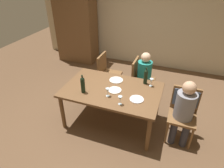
{
  "coord_description": "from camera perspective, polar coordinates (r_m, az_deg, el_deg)",
  "views": [
    {
      "loc": [
        0.99,
        -2.65,
        2.62
      ],
      "look_at": [
        0.0,
        0.0,
        0.84
      ],
      "focal_mm": 31.33,
      "sensor_mm": 36.0,
      "label": 1
    }
  ],
  "objects": [
    {
      "name": "wine_glass_near_left",
      "position": [
        3.49,
        11.42,
        0.92
      ],
      "size": [
        0.07,
        0.07,
        0.15
      ],
      "color": "silver",
      "rests_on": "dining_table"
    },
    {
      "name": "dinner_plate_guest_left",
      "position": [
        3.35,
        0.8,
        -1.8
      ],
      "size": [
        0.23,
        0.23,
        0.01
      ],
      "primitive_type": "cylinder",
      "color": "white",
      "rests_on": "dining_table"
    },
    {
      "name": "handbag",
      "position": [
        4.47,
        3.73,
        -2.0
      ],
      "size": [
        0.19,
        0.3,
        0.22
      ],
      "primitive_type": "cube",
      "rotation": [
        0.0,
        0.0,
        -1.3
      ],
      "color": "brown",
      "rests_on": "ground_plane"
    },
    {
      "name": "chair_far_right",
      "position": [
        4.18,
        8.1,
        1.97
      ],
      "size": [
        0.44,
        0.44,
        0.92
      ],
      "rotation": [
        0.0,
        0.0,
        -1.57
      ],
      "color": "brown",
      "rests_on": "ground_plane"
    },
    {
      "name": "wine_bottle_dark_red",
      "position": [
        3.52,
        9.81,
        2.23
      ],
      "size": [
        0.07,
        0.07,
        0.32
      ],
      "color": "black",
      "rests_on": "dining_table"
    },
    {
      "name": "ground_plane",
      "position": [
        3.85,
        -0.0,
        -10.58
      ],
      "size": [
        10.0,
        10.0,
        0.0
      ],
      "primitive_type": "plane",
      "color": "brown"
    },
    {
      "name": "rear_room_partition",
      "position": [
        5.61,
        10.3,
        18.67
      ],
      "size": [
        6.4,
        0.12,
        2.7
      ],
      "primitive_type": "cube",
      "color": "beige",
      "rests_on": "ground_plane"
    },
    {
      "name": "chair_far_left",
      "position": [
        4.37,
        -1.57,
        3.72
      ],
      "size": [
        0.44,
        0.44,
        0.92
      ],
      "rotation": [
        0.0,
        0.0,
        -1.57
      ],
      "color": "brown",
      "rests_on": "ground_plane"
    },
    {
      "name": "person_man_bearded",
      "position": [
        3.28,
        20.34,
        -6.83
      ],
      "size": [
        0.31,
        0.35,
        1.14
      ],
      "rotation": [
        0.0,
        0.0,
        3.14
      ],
      "color": "#33333D",
      "rests_on": "ground_plane"
    },
    {
      "name": "person_woman_host",
      "position": [
        4.11,
        9.73,
        2.97
      ],
      "size": [
        0.34,
        0.29,
        1.1
      ],
      "rotation": [
        0.0,
        0.0,
        -1.57
      ],
      "color": "#33333D",
      "rests_on": "ground_plane"
    },
    {
      "name": "dinner_plate_host",
      "position": [
        3.63,
        1.22,
        1.15
      ],
      "size": [
        0.25,
        0.25,
        0.01
      ],
      "primitive_type": "cylinder",
      "color": "silver",
      "rests_on": "dining_table"
    },
    {
      "name": "wine_bottle_tall_green",
      "position": [
        3.27,
        -8.52,
        -0.12
      ],
      "size": [
        0.07,
        0.07,
        0.33
      ],
      "color": "black",
      "rests_on": "dining_table"
    },
    {
      "name": "armoire_cabinet",
      "position": [
        5.93,
        -10.39,
        16.85
      ],
      "size": [
        1.18,
        0.62,
        2.18
      ],
      "color": "brown",
      "rests_on": "ground_plane"
    },
    {
      "name": "chair_right_end",
      "position": [
        3.44,
        20.28,
        -6.15
      ],
      "size": [
        0.44,
        0.46,
        0.92
      ],
      "rotation": [
        0.0,
        0.0,
        3.14
      ],
      "color": "brown",
      "rests_on": "ground_plane"
    },
    {
      "name": "dining_table",
      "position": [
        3.44,
        -0.0,
        -2.53
      ],
      "size": [
        1.68,
        1.06,
        0.74
      ],
      "color": "brown",
      "rests_on": "ground_plane"
    },
    {
      "name": "wine_glass_centre",
      "position": [
        2.99,
        2.4,
        -4.29
      ],
      "size": [
        0.07,
        0.07,
        0.15
      ],
      "color": "silver",
      "rests_on": "dining_table"
    },
    {
      "name": "dinner_plate_guest_right",
      "position": [
        3.16,
        7.21,
        -4.43
      ],
      "size": [
        0.23,
        0.23,
        0.01
      ],
      "primitive_type": "cylinder",
      "color": "white",
      "rests_on": "dining_table"
    },
    {
      "name": "wine_glass_near_right",
      "position": [
        3.16,
        -1.26,
        -1.94
      ],
      "size": [
        0.07,
        0.07,
        0.15
      ],
      "color": "silver",
      "rests_on": "dining_table"
    }
  ]
}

